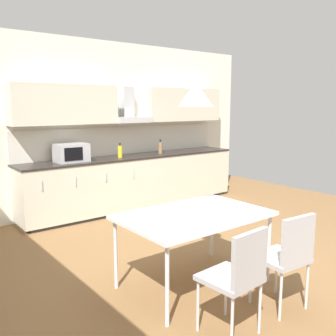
% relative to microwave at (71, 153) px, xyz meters
% --- Properties ---
extents(ground_plane, '(8.85, 8.80, 0.02)m').
position_rel_microwave_xyz_m(ground_plane, '(0.32, -2.62, -1.06)').
color(ground_plane, brown).
extents(wall_back, '(7.08, 0.10, 2.83)m').
position_rel_microwave_xyz_m(wall_back, '(0.32, 0.37, 0.36)').
color(wall_back, silver).
rests_on(wall_back, ground_plane).
extents(kitchen_counter, '(4.03, 0.66, 0.91)m').
position_rel_microwave_xyz_m(kitchen_counter, '(1.16, 0.00, -0.59)').
color(kitchen_counter, '#333333').
rests_on(kitchen_counter, ground_plane).
extents(backsplash_tile, '(4.01, 0.02, 0.49)m').
position_rel_microwave_xyz_m(backsplash_tile, '(1.16, 0.30, 0.10)').
color(backsplash_tile, silver).
rests_on(backsplash_tile, kitchen_counter).
extents(upper_wall_cabinets, '(4.01, 0.40, 0.61)m').
position_rel_microwave_xyz_m(upper_wall_cabinets, '(1.16, 0.15, 0.72)').
color(upper_wall_cabinets, beige).
extents(microwave, '(0.48, 0.35, 0.28)m').
position_rel_microwave_xyz_m(microwave, '(0.00, 0.00, 0.00)').
color(microwave, '#ADADB2').
rests_on(microwave, kitchen_counter).
extents(bottle_yellow, '(0.08, 0.08, 0.24)m').
position_rel_microwave_xyz_m(bottle_yellow, '(0.84, -0.03, -0.04)').
color(bottle_yellow, yellow).
rests_on(bottle_yellow, kitchen_counter).
extents(bottle_brown, '(0.07, 0.07, 0.26)m').
position_rel_microwave_xyz_m(bottle_brown, '(1.67, -0.05, -0.03)').
color(bottle_brown, brown).
rests_on(bottle_brown, kitchen_counter).
extents(dining_table, '(1.42, 0.93, 0.73)m').
position_rel_microwave_xyz_m(dining_table, '(0.02, -2.79, -0.36)').
color(dining_table, white).
rests_on(dining_table, ground_plane).
extents(chair_near_left, '(0.42, 0.42, 0.87)m').
position_rel_microwave_xyz_m(chair_near_left, '(-0.29, -3.64, -0.52)').
color(chair_near_left, '#B2B2B7').
rests_on(chair_near_left, ground_plane).
extents(chair_near_right, '(0.43, 0.43, 0.87)m').
position_rel_microwave_xyz_m(chair_near_right, '(0.34, -3.64, -0.52)').
color(chair_near_right, '#B2B2B7').
rests_on(chair_near_right, ground_plane).
extents(pendant_lamp, '(0.32, 0.32, 0.22)m').
position_rel_microwave_xyz_m(pendant_lamp, '(0.02, -2.79, 0.82)').
color(pendant_lamp, silver).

